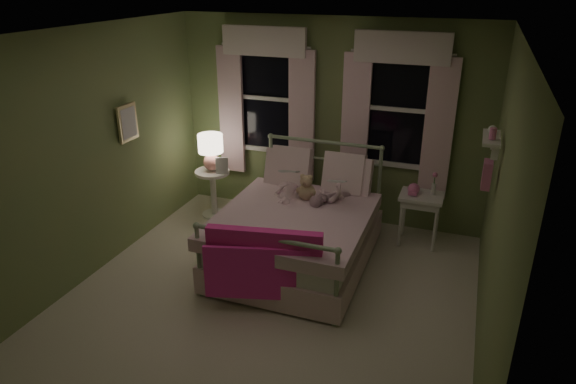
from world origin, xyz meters
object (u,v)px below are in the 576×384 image
at_px(child_right, 334,174).
at_px(nightstand_left, 213,187).
at_px(table_lamp, 211,149).
at_px(nightstand_right, 421,202).
at_px(teddy_bear, 306,189).
at_px(bed, 299,231).
at_px(child_left, 288,165).

relative_size(child_right, nightstand_left, 1.18).
height_order(table_lamp, nightstand_right, table_lamp).
bearing_deg(teddy_bear, bed, -90.00).
relative_size(child_right, teddy_bear, 2.39).
relative_size(child_right, nightstand_right, 1.20).
distance_m(teddy_bear, nightstand_left, 1.59).
xyz_separation_m(teddy_bear, nightstand_left, (-1.47, 0.48, -0.37)).
height_order(child_right, nightstand_right, child_right).
bearing_deg(table_lamp, child_right, -10.31).
bearing_deg(nightstand_left, table_lamp, -45.00).
distance_m(bed, teddy_bear, 0.49).
relative_size(bed, child_left, 2.43).
xyz_separation_m(bed, child_left, (-0.28, 0.42, 0.60)).
bearing_deg(nightstand_left, teddy_bear, -17.97).
bearing_deg(bed, child_left, 123.60).
height_order(nightstand_left, table_lamp, table_lamp).
xyz_separation_m(child_right, nightstand_left, (-1.75, 0.32, -0.53)).
relative_size(teddy_bear, table_lamp, 0.66).
height_order(teddy_bear, table_lamp, table_lamp).
height_order(child_left, table_lamp, child_left).
bearing_deg(nightstand_left, child_right, -10.31).
relative_size(bed, table_lamp, 4.18).
xyz_separation_m(bed, child_right, (0.28, 0.42, 0.57)).
distance_m(child_left, child_right, 0.56).
distance_m(bed, table_lamp, 1.74).
distance_m(bed, nightstand_right, 1.53).
bearing_deg(child_left, table_lamp, -27.57).
xyz_separation_m(teddy_bear, nightstand_right, (1.23, 0.62, -0.24)).
distance_m(teddy_bear, nightstand_right, 1.40).
relative_size(bed, nightstand_right, 3.18).
bearing_deg(nightstand_right, child_left, -162.93).
bearing_deg(child_left, nightstand_right, -175.51).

